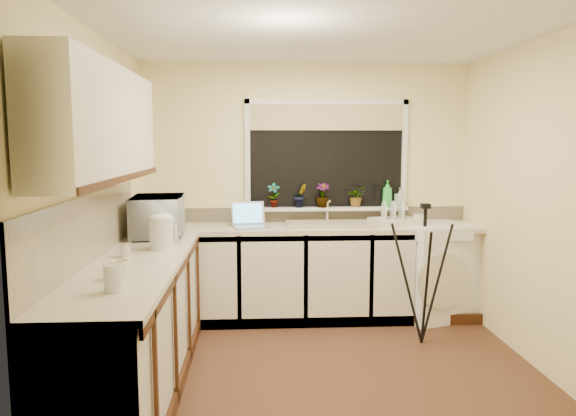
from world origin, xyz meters
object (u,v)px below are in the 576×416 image
Objects in this scene: tripod at (424,274)px; cup_left at (119,269)px; laptop at (250,220)px; plant_c at (323,195)px; soap_bottle_clear at (400,197)px; microwave at (158,216)px; kettle at (162,234)px; plant_b at (300,196)px; washing_machine at (432,270)px; steel_jar at (126,249)px; soap_bottle_green at (387,193)px; plant_d at (356,196)px; glass_jug at (113,278)px; cup_back at (419,219)px; plant_a at (274,195)px; dish_rack at (395,222)px.

cup_left is (-2.19, -1.20, 0.36)m from tripod.
laptop is 1.52× the size of plant_c.
tripod is 4.95× the size of plant_c.
microwave is at bearing -162.87° from soap_bottle_clear.
plant_b reaches higher than kettle.
steel_jar reaches higher than washing_machine.
tripod is 1.11m from soap_bottle_green.
kettle is at bearing 51.09° from steel_jar.
plant_d is (-0.40, 0.94, 0.56)m from tripod.
glass_jug is (-2.46, -2.20, 0.52)m from washing_machine.
kettle is at bearing -131.61° from plant_b.
soap_bottle_green is at bearing 139.71° from cup_back.
washing_machine is 0.86m from soap_bottle_green.
cup_back is at bearing -40.29° from soap_bottle_green.
cup_back is (1.39, -0.22, -0.22)m from plant_a.
microwave reaches higher than steel_jar.
laptop is at bearing 56.78° from steel_jar.
glass_jug is at bearing -93.22° from kettle.
glass_jug is 0.78× the size of soap_bottle_clear.
soap_bottle_green is (1.13, 0.00, 0.01)m from plant_a.
kettle is 2.11× the size of cup_left.
soap_bottle_green is at bearing 0.22° from plant_a.
dish_rack is (-0.38, 0.01, 0.48)m from washing_machine.
plant_a is at bearing 177.43° from plant_c.
steel_jar is (-2.29, -0.61, 0.36)m from tripod.
microwave is at bearing 173.25° from dish_rack.
kettle reaches higher than washing_machine.
glass_jug is 0.24× the size of microwave.
steel_jar is at bearing 170.62° from microwave.
plant_b reaches higher than laptop.
soap_bottle_clear is 0.31m from cup_back.
washing_machine is 7.05× the size of cup_back.
plant_a is at bearing 36.86° from laptop.
laptop reaches higher than dish_rack.
washing_machine is 0.77m from soap_bottle_clear.
dish_rack is 3.77× the size of cup_left.
plant_a is (1.07, 1.54, 0.22)m from steel_jar.
dish_rack is 0.69× the size of microwave.
plant_b is (-0.89, 0.20, 0.23)m from dish_rack.
kettle is 1.85m from plant_c.
plant_b reaches higher than steel_jar.
plant_d is (1.75, 2.43, 0.18)m from glass_jug.
cup_left is at bearing -124.43° from plant_c.
plant_b reaches higher than glass_jug.
kettle is 0.33m from steel_jar.
plant_a is 1.01× the size of plant_c.
glass_jug is 0.29m from cup_left.
plant_c is (-1.05, 0.20, 0.72)m from washing_machine.
tripod is 0.82m from cup_back.
glass_jug is (-2.15, -1.49, 0.38)m from tripod.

